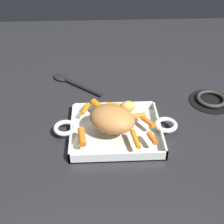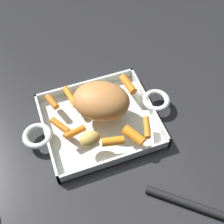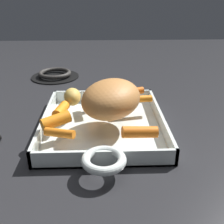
{
  "view_description": "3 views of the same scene",
  "coord_description": "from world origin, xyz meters",
  "px_view_note": "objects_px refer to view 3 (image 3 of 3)",
  "views": [
    {
      "loc": [
        0.05,
        0.71,
        0.63
      ],
      "look_at": [
        0.01,
        -0.03,
        0.07
      ],
      "focal_mm": 48.0,
      "sensor_mm": 36.0,
      "label": 1
    },
    {
      "loc": [
        -0.11,
        -0.41,
        0.66
      ],
      "look_at": [
        0.03,
        -0.01,
        0.06
      ],
      "focal_mm": 48.12,
      "sensor_mm": 36.0,
      "label": 2
    },
    {
      "loc": [
        0.51,
        -0.0,
        0.28
      ],
      "look_at": [
        0.02,
        0.02,
        0.05
      ],
      "focal_mm": 43.46,
      "sensor_mm": 36.0,
      "label": 3
    }
  ],
  "objects_px": {
    "roasting_dish": "(104,123)",
    "baby_carrot_short": "(104,92)",
    "pork_roast": "(112,99)",
    "baby_carrot_long": "(60,133)",
    "baby_carrot_center_right": "(90,97)",
    "baby_carrot_center_left": "(140,132)",
    "baby_carrot_southwest": "(137,99)",
    "baby_carrot_northwest": "(56,121)",
    "baby_carrot_southeast": "(61,110)",
    "potato_golden_small": "(73,97)",
    "baby_carrot_northeast": "(135,91)",
    "stove_burner_rear": "(55,75)"
  },
  "relations": [
    {
      "from": "roasting_dish",
      "to": "baby_carrot_short",
      "type": "distance_m",
      "value": 0.1
    },
    {
      "from": "pork_roast",
      "to": "baby_carrot_long",
      "type": "xyz_separation_m",
      "value": [
        0.08,
        -0.09,
        -0.03
      ]
    },
    {
      "from": "pork_roast",
      "to": "baby_carrot_center_right",
      "type": "xyz_separation_m",
      "value": [
        -0.08,
        -0.05,
        -0.03
      ]
    },
    {
      "from": "pork_roast",
      "to": "baby_carrot_short",
      "type": "distance_m",
      "value": 0.12
    },
    {
      "from": "baby_carrot_center_right",
      "to": "baby_carrot_center_left",
      "type": "relative_size",
      "value": 0.83
    },
    {
      "from": "roasting_dish",
      "to": "baby_carrot_center_right",
      "type": "relative_size",
      "value": 7.46
    },
    {
      "from": "baby_carrot_center_right",
      "to": "baby_carrot_short",
      "type": "relative_size",
      "value": 0.97
    },
    {
      "from": "pork_roast",
      "to": "baby_carrot_center_left",
      "type": "bearing_deg",
      "value": 27.19
    },
    {
      "from": "baby_carrot_center_right",
      "to": "baby_carrot_short",
      "type": "bearing_deg",
      "value": 132.93
    },
    {
      "from": "roasting_dish",
      "to": "baby_carrot_southwest",
      "type": "distance_m",
      "value": 0.1
    },
    {
      "from": "roasting_dish",
      "to": "baby_carrot_northwest",
      "type": "xyz_separation_m",
      "value": [
        0.06,
        -0.09,
        0.04
      ]
    },
    {
      "from": "baby_carrot_short",
      "to": "baby_carrot_southeast",
      "type": "bearing_deg",
      "value": -39.65
    },
    {
      "from": "baby_carrot_southwest",
      "to": "potato_golden_small",
      "type": "distance_m",
      "value": 0.14
    },
    {
      "from": "baby_carrot_northeast",
      "to": "baby_carrot_southwest",
      "type": "distance_m",
      "value": 0.05
    },
    {
      "from": "pork_roast",
      "to": "baby_carrot_southwest",
      "type": "bearing_deg",
      "value": 136.89
    },
    {
      "from": "baby_carrot_long",
      "to": "potato_golden_small",
      "type": "bearing_deg",
      "value": 176.18
    },
    {
      "from": "baby_carrot_center_right",
      "to": "potato_golden_small",
      "type": "bearing_deg",
      "value": -54.47
    },
    {
      "from": "baby_carrot_long",
      "to": "potato_golden_small",
      "type": "xyz_separation_m",
      "value": [
        -0.14,
        0.01,
        0.01
      ]
    },
    {
      "from": "baby_carrot_center_left",
      "to": "stove_burner_rear",
      "type": "height_order",
      "value": "baby_carrot_center_left"
    },
    {
      "from": "roasting_dish",
      "to": "baby_carrot_northeast",
      "type": "distance_m",
      "value": 0.13
    },
    {
      "from": "pork_roast",
      "to": "baby_carrot_northwest",
      "type": "bearing_deg",
      "value": -67.18
    },
    {
      "from": "baby_carrot_short",
      "to": "stove_burner_rear",
      "type": "bearing_deg",
      "value": -148.3
    },
    {
      "from": "baby_carrot_southeast",
      "to": "baby_carrot_center_right",
      "type": "xyz_separation_m",
      "value": [
        -0.08,
        0.06,
        -0.0
      ]
    },
    {
      "from": "baby_carrot_long",
      "to": "baby_carrot_southwest",
      "type": "distance_m",
      "value": 0.21
    },
    {
      "from": "baby_carrot_southwest",
      "to": "potato_golden_small",
      "type": "bearing_deg",
      "value": -86.54
    },
    {
      "from": "potato_golden_small",
      "to": "baby_carrot_southwest",
      "type": "bearing_deg",
      "value": 93.46
    },
    {
      "from": "pork_roast",
      "to": "baby_carrot_northeast",
      "type": "bearing_deg",
      "value": 152.03
    },
    {
      "from": "pork_roast",
      "to": "baby_carrot_southeast",
      "type": "distance_m",
      "value": 0.11
    },
    {
      "from": "baby_carrot_southeast",
      "to": "baby_carrot_long",
      "type": "xyz_separation_m",
      "value": [
        0.09,
        0.01,
        -0.0
      ]
    },
    {
      "from": "pork_roast",
      "to": "baby_carrot_southeast",
      "type": "xyz_separation_m",
      "value": [
        -0.01,
        -0.1,
        -0.03
      ]
    },
    {
      "from": "baby_carrot_short",
      "to": "potato_golden_small",
      "type": "xyz_separation_m",
      "value": [
        0.06,
        -0.07,
        0.01
      ]
    },
    {
      "from": "roasting_dish",
      "to": "baby_carrot_southeast",
      "type": "relative_size",
      "value": 7.41
    },
    {
      "from": "baby_carrot_long",
      "to": "baby_carrot_center_right",
      "type": "distance_m",
      "value": 0.17
    },
    {
      "from": "potato_golden_small",
      "to": "stove_burner_rear",
      "type": "bearing_deg",
      "value": -163.98
    },
    {
      "from": "stove_burner_rear",
      "to": "baby_carrot_center_right",
      "type": "bearing_deg",
      "value": 23.92
    },
    {
      "from": "roasting_dish",
      "to": "potato_golden_small",
      "type": "xyz_separation_m",
      "value": [
        -0.04,
        -0.07,
        0.04
      ]
    },
    {
      "from": "baby_carrot_center_right",
      "to": "baby_carrot_southwest",
      "type": "relative_size",
      "value": 0.76
    },
    {
      "from": "baby_carrot_center_right",
      "to": "roasting_dish",
      "type": "bearing_deg",
      "value": 23.22
    },
    {
      "from": "baby_carrot_long",
      "to": "baby_carrot_center_left",
      "type": "height_order",
      "value": "baby_carrot_center_left"
    },
    {
      "from": "baby_carrot_northwest",
      "to": "stove_burner_rear",
      "type": "relative_size",
      "value": 0.35
    },
    {
      "from": "baby_carrot_center_left",
      "to": "baby_carrot_northwest",
      "type": "distance_m",
      "value": 0.16
    },
    {
      "from": "roasting_dish",
      "to": "baby_carrot_southeast",
      "type": "distance_m",
      "value": 0.09
    },
    {
      "from": "roasting_dish",
      "to": "baby_carrot_center_left",
      "type": "height_order",
      "value": "baby_carrot_center_left"
    },
    {
      "from": "baby_carrot_long",
      "to": "stove_burner_rear",
      "type": "height_order",
      "value": "baby_carrot_long"
    },
    {
      "from": "baby_carrot_long",
      "to": "baby_carrot_northwest",
      "type": "bearing_deg",
      "value": -163.23
    },
    {
      "from": "pork_roast",
      "to": "baby_carrot_long",
      "type": "bearing_deg",
      "value": -47.98
    },
    {
      "from": "baby_carrot_northeast",
      "to": "baby_carrot_center_left",
      "type": "distance_m",
      "value": 0.2
    },
    {
      "from": "baby_carrot_center_right",
      "to": "baby_carrot_northwest",
      "type": "xyz_separation_m",
      "value": [
        0.13,
        -0.06,
        0.0
      ]
    },
    {
      "from": "stove_burner_rear",
      "to": "baby_carrot_long",
      "type": "bearing_deg",
      "value": 10.06
    },
    {
      "from": "baby_carrot_long",
      "to": "stove_burner_rear",
      "type": "xyz_separation_m",
      "value": [
        -0.45,
        -0.08,
        -0.04
      ]
    }
  ]
}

